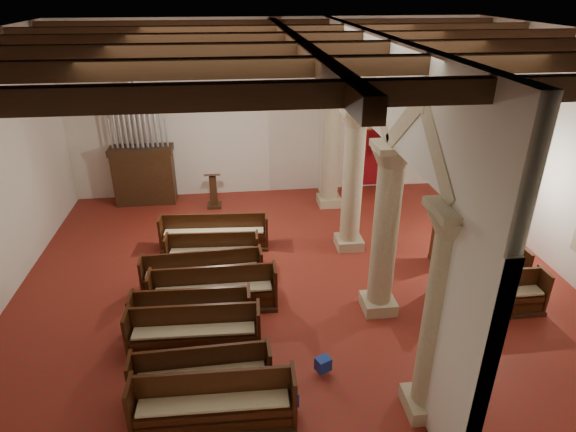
# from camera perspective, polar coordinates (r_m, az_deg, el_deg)

# --- Properties ---
(floor) EXTENTS (14.00, 14.00, 0.00)m
(floor) POSITION_cam_1_polar(r_m,az_deg,el_deg) (12.66, 0.74, -7.46)
(floor) COLOR maroon
(floor) RESTS_ON ground
(ceiling) EXTENTS (14.00, 14.00, 0.00)m
(ceiling) POSITION_cam_1_polar(r_m,az_deg,el_deg) (10.62, 0.94, 20.70)
(ceiling) COLOR black
(ceiling) RESTS_ON wall_back
(wall_back) EXTENTS (14.00, 0.02, 6.00)m
(wall_back) POSITION_cam_1_polar(r_m,az_deg,el_deg) (17.01, -1.87, 12.43)
(wall_back) COLOR white
(wall_back) RESTS_ON floor
(wall_front) EXTENTS (14.00, 0.02, 6.00)m
(wall_front) POSITION_cam_1_polar(r_m,az_deg,el_deg) (6.15, 8.40, -14.62)
(wall_front) COLOR white
(wall_front) RESTS_ON floor
(wall_right) EXTENTS (0.02, 12.00, 6.00)m
(wall_right) POSITION_cam_1_polar(r_m,az_deg,el_deg) (14.01, 30.70, 5.80)
(wall_right) COLOR white
(wall_right) RESTS_ON floor
(ceiling_beams) EXTENTS (13.80, 11.80, 0.30)m
(ceiling_beams) POSITION_cam_1_polar(r_m,az_deg,el_deg) (10.63, 0.93, 19.74)
(ceiling_beams) COLOR #392112
(ceiling_beams) RESTS_ON wall_back
(arcade) EXTENTS (0.90, 11.90, 6.00)m
(arcade) POSITION_cam_1_polar(r_m,az_deg,el_deg) (11.47, 9.89, 8.29)
(arcade) COLOR #C4B492
(arcade) RESTS_ON floor
(window_right_b) EXTENTS (0.03, 1.00, 2.20)m
(window_right_b) POSITION_cam_1_polar(r_m,az_deg,el_deg) (16.17, 25.03, 6.32)
(window_right_b) COLOR #377C5C
(window_right_b) RESTS_ON wall_right
(window_back) EXTENTS (1.00, 0.03, 2.20)m
(window_back) POSITION_cam_1_polar(r_m,az_deg,el_deg) (18.29, 14.22, 10.04)
(window_back) COLOR #377C5C
(window_back) RESTS_ON wall_back
(pipe_organ) EXTENTS (2.10, 0.85, 4.40)m
(pipe_organ) POSITION_cam_1_polar(r_m,az_deg,el_deg) (17.21, -16.81, 5.83)
(pipe_organ) COLOR #392112
(pipe_organ) RESTS_ON floor
(lectern) EXTENTS (0.53, 0.53, 1.31)m
(lectern) POSITION_cam_1_polar(r_m,az_deg,el_deg) (16.56, -8.82, 2.77)
(lectern) COLOR #362111
(lectern) RESTS_ON floor
(dossal_curtain) EXTENTS (1.80, 0.07, 2.17)m
(dossal_curtain) POSITION_cam_1_polar(r_m,az_deg,el_deg) (18.07, 9.44, 6.85)
(dossal_curtain) COLOR maroon
(dossal_curtain) RESTS_ON floor
(processional_banner) EXTENTS (0.55, 0.70, 2.39)m
(processional_banner) POSITION_cam_1_polar(r_m,az_deg,el_deg) (17.69, 11.42, 5.00)
(processional_banner) COLOR #392112
(processional_banner) RESTS_ON floor
(hymnal_box_a) EXTENTS (0.36, 0.32, 0.30)m
(hymnal_box_a) POSITION_cam_1_polar(r_m,az_deg,el_deg) (9.22, 0.10, -20.87)
(hymnal_box_a) COLOR navy
(hymnal_box_a) RESTS_ON floor
(hymnal_box_b) EXTENTS (0.35, 0.32, 0.28)m
(hymnal_box_b) POSITION_cam_1_polar(r_m,az_deg,el_deg) (9.88, 4.19, -17.09)
(hymnal_box_b) COLOR navy
(hymnal_box_b) RESTS_ON floor
(hymnal_box_c) EXTENTS (0.33, 0.28, 0.30)m
(hymnal_box_c) POSITION_cam_1_polar(r_m,az_deg,el_deg) (12.42, -4.13, -6.89)
(hymnal_box_c) COLOR #162E9A
(hymnal_box_c) RESTS_ON floor
(tube_heater_b) EXTENTS (0.90, 0.35, 0.09)m
(tube_heater_b) POSITION_cam_1_polar(r_m,az_deg,el_deg) (9.42, -6.91, -20.58)
(tube_heater_b) COLOR white
(tube_heater_b) RESTS_ON floor
(nave_pew_0) EXTENTS (2.81, 0.78, 1.07)m
(nave_pew_0) POSITION_cam_1_polar(r_m,az_deg,el_deg) (9.00, -8.69, -21.79)
(nave_pew_0) COLOR #392112
(nave_pew_0) RESTS_ON floor
(nave_pew_1) EXTENTS (2.58, 0.71, 0.98)m
(nave_pew_1) POSITION_cam_1_polar(r_m,az_deg,el_deg) (9.56, -10.11, -18.63)
(nave_pew_1) COLOR #392112
(nave_pew_1) RESTS_ON floor
(nave_pew_2) EXTENTS (2.75, 0.79, 1.03)m
(nave_pew_2) POSITION_cam_1_polar(r_m,az_deg,el_deg) (10.46, -10.95, -13.94)
(nave_pew_2) COLOR #392112
(nave_pew_2) RESTS_ON floor
(nave_pew_3) EXTENTS (2.61, 0.76, 1.00)m
(nave_pew_3) POSITION_cam_1_polar(r_m,az_deg,el_deg) (10.98, -11.28, -11.84)
(nave_pew_3) COLOR #392112
(nave_pew_3) RESTS_ON floor
(nave_pew_4) EXTENTS (2.94, 0.71, 1.05)m
(nave_pew_4) POSITION_cam_1_polar(r_m,az_deg,el_deg) (11.57, -8.73, -9.33)
(nave_pew_4) COLOR #392112
(nave_pew_4) RESTS_ON floor
(nave_pew_5) EXTENTS (3.03, 0.77, 0.96)m
(nave_pew_5) POSITION_cam_1_polar(r_m,az_deg,el_deg) (12.36, -10.03, -7.09)
(nave_pew_5) COLOR #392112
(nave_pew_5) RESTS_ON floor
(nave_pew_6) EXTENTS (2.50, 0.78, 0.96)m
(nave_pew_6) POSITION_cam_1_polar(r_m,az_deg,el_deg) (13.16, -8.89, -4.76)
(nave_pew_6) COLOR #392112
(nave_pew_6) RESTS_ON floor
(nave_pew_7) EXTENTS (3.12, 0.87, 1.00)m
(nave_pew_7) POSITION_cam_1_polar(r_m,az_deg,el_deg) (14.09, -8.67, -2.50)
(nave_pew_7) COLOR #392112
(nave_pew_7) RESTS_ON floor
(aisle_pew_0) EXTENTS (1.83, 0.69, 1.03)m
(aisle_pew_0) POSITION_cam_1_polar(r_m,az_deg,el_deg) (12.43, 24.26, -8.88)
(aisle_pew_0) COLOR #392112
(aisle_pew_0) RESTS_ON floor
(aisle_pew_1) EXTENTS (2.06, 0.80, 1.13)m
(aisle_pew_1) POSITION_cam_1_polar(r_m,az_deg,el_deg) (12.92, 22.06, -6.85)
(aisle_pew_1) COLOR #392112
(aisle_pew_1) RESTS_ON floor
(aisle_pew_2) EXTENTS (2.05, 0.83, 1.11)m
(aisle_pew_2) POSITION_cam_1_polar(r_m,az_deg,el_deg) (14.14, 20.69, -3.71)
(aisle_pew_2) COLOR #392112
(aisle_pew_2) RESTS_ON floor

